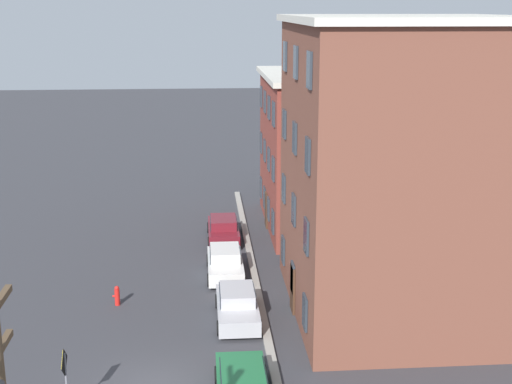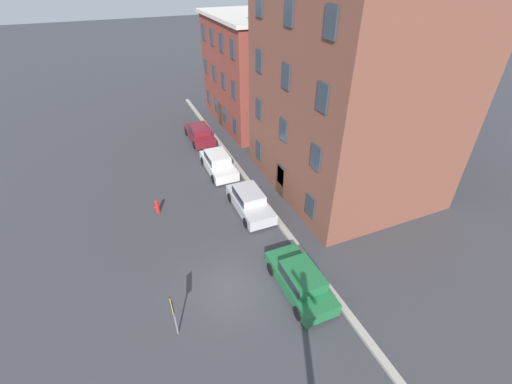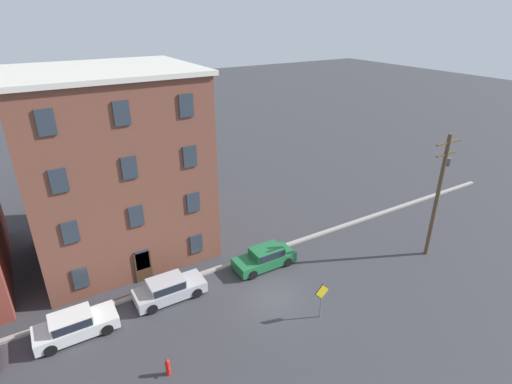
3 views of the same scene
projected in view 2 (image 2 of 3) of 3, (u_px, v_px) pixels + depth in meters
ground_plane at (231, 290)px, 17.02m from camera, size 200.00×200.00×0.00m
kerb_strip at (309, 263)px, 18.43m from camera, size 56.00×0.36×0.16m
apartment_corner at (278, 68)px, 33.02m from camera, size 11.33×12.40×9.75m
apartment_midblock at (353, 91)px, 21.66m from camera, size 12.03×10.04×13.33m
car_maroon at (199, 133)px, 30.61m from camera, size 4.40×1.92×1.43m
car_white at (218, 162)px, 26.15m from camera, size 4.40×1.92×1.43m
car_silver at (250, 201)px, 22.01m from camera, size 4.40×1.92×1.43m
car_green at (301, 280)px, 16.59m from camera, size 4.40×1.92×1.43m
caution_sign at (173, 311)px, 14.13m from camera, size 1.04×0.08×2.40m
fire_hydrant at (157, 206)px, 21.94m from camera, size 0.24×0.34×0.96m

